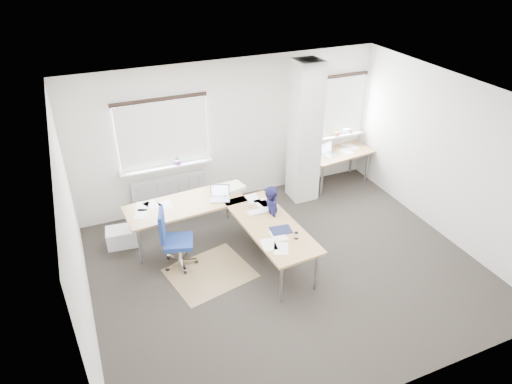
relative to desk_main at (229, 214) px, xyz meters
name	(u,v)px	position (x,y,z in m)	size (l,w,h in m)	color
ground	(287,268)	(0.67, -0.86, -0.69)	(6.00, 6.00, 0.00)	black
room_shell	(288,158)	(0.85, -0.41, 1.05)	(6.04, 5.04, 2.82)	silver
floor_mat	(210,273)	(-0.52, -0.49, -0.69)	(1.24, 1.05, 0.01)	olive
white_crate	(122,237)	(-1.67, 0.84, -0.54)	(0.52, 0.36, 0.31)	white
desk_main	(229,214)	(0.00, 0.00, 0.00)	(2.57, 2.62, 0.96)	olive
desk_side	(339,154)	(2.92, 1.28, -0.01)	(1.48, 0.87, 1.22)	olive
task_chair	(177,250)	(-0.93, -0.08, -0.40)	(0.58, 0.57, 1.03)	navy
person	(272,218)	(0.68, -0.26, -0.09)	(0.44, 0.29, 1.21)	black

